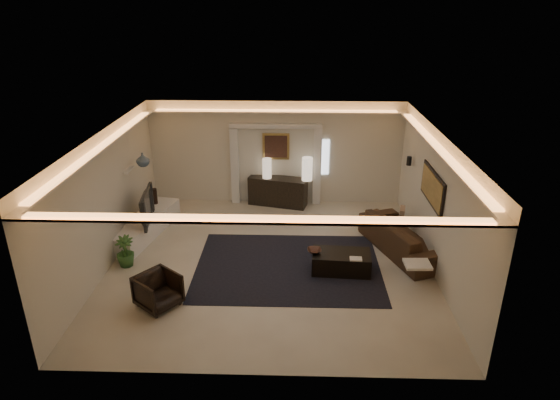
{
  "coord_description": "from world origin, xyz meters",
  "views": [
    {
      "loc": [
        0.51,
        -9.36,
        5.44
      ],
      "look_at": [
        0.2,
        0.6,
        1.25
      ],
      "focal_mm": 30.92,
      "sensor_mm": 36.0,
      "label": 1
    }
  ],
  "objects_px": {
    "console": "(278,191)",
    "armchair": "(158,291)",
    "sofa": "(403,237)",
    "coffee_table": "(341,262)"
  },
  "relations": [
    {
      "from": "console",
      "to": "coffee_table",
      "type": "xyz_separation_m",
      "value": [
        1.48,
        -3.58,
        -0.2
      ]
    },
    {
      "from": "armchair",
      "to": "sofa",
      "type": "bearing_deg",
      "value": -26.71
    },
    {
      "from": "console",
      "to": "armchair",
      "type": "relative_size",
      "value": 2.22
    },
    {
      "from": "sofa",
      "to": "console",
      "type": "bearing_deg",
      "value": 27.32
    },
    {
      "from": "armchair",
      "to": "console",
      "type": "bearing_deg",
      "value": 15.89
    },
    {
      "from": "console",
      "to": "armchair",
      "type": "xyz_separation_m",
      "value": [
        -2.09,
        -4.97,
        -0.07
      ]
    },
    {
      "from": "console",
      "to": "sofa",
      "type": "distance_m",
      "value": 3.99
    },
    {
      "from": "console",
      "to": "sofa",
      "type": "bearing_deg",
      "value": -27.17
    },
    {
      "from": "coffee_table",
      "to": "armchair",
      "type": "height_order",
      "value": "armchair"
    },
    {
      "from": "armchair",
      "to": "coffee_table",
      "type": "bearing_deg",
      "value": -30.07
    }
  ]
}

